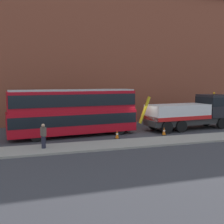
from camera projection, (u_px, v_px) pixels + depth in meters
name	position (u px, v px, depth m)	size (l,w,h in m)	color
ground_plane	(141.00, 133.00, 25.31)	(120.00, 120.00, 0.00)	#38383D
near_kerb	(162.00, 141.00, 21.32)	(60.00, 2.80, 0.15)	gray
building_facade	(116.00, 53.00, 31.28)	(60.00, 1.50, 16.00)	brown
recovery_tow_truck	(192.00, 112.00, 27.11)	(10.23, 3.48, 3.67)	#2D2D2D
double_decker_bus	(74.00, 111.00, 23.44)	(11.19, 3.59, 4.06)	#B70C19
pedestrian_onlooker	(43.00, 136.00, 18.62)	(0.41, 0.47, 1.71)	#232333
traffic_cone_near_bus	(117.00, 135.00, 22.54)	(0.36, 0.36, 0.72)	orange
traffic_cone_midway	(164.00, 131.00, 24.05)	(0.36, 0.36, 0.72)	orange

